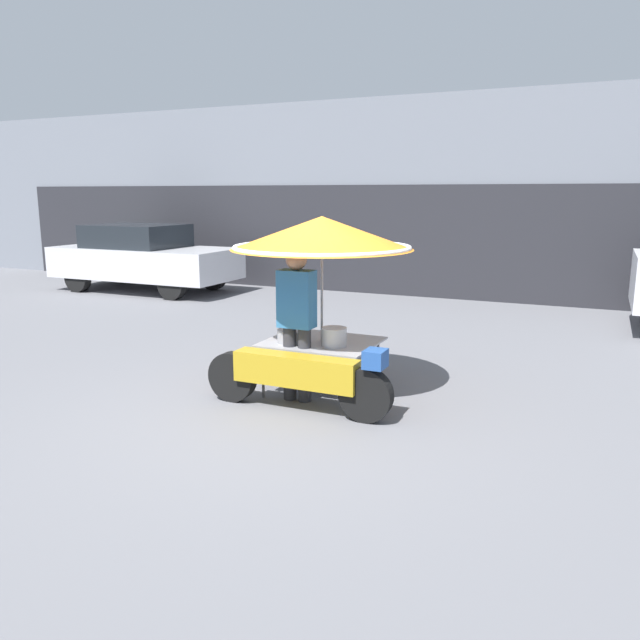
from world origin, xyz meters
name	(u,v)px	position (x,y,z in m)	size (l,w,h in m)	color
ground_plane	(283,413)	(0.00, 0.00, 0.00)	(36.00, 36.00, 0.00)	slate
shopfront_building	(465,198)	(0.00, 8.78, 2.11)	(28.00, 2.06, 4.24)	gray
vendor_motorcycle_cart	(320,254)	(0.10, 0.71, 1.57)	(2.08, 1.99, 1.98)	black
vendor_person	(297,317)	(-0.04, 0.43, 0.93)	(0.38, 0.22, 1.65)	#2D2D33
parked_car	(143,257)	(-6.73, 5.96, 0.78)	(4.26, 1.82, 1.52)	black
potted_plant	(120,260)	(-8.52, 7.18, 0.51)	(0.77, 0.77, 0.93)	gray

